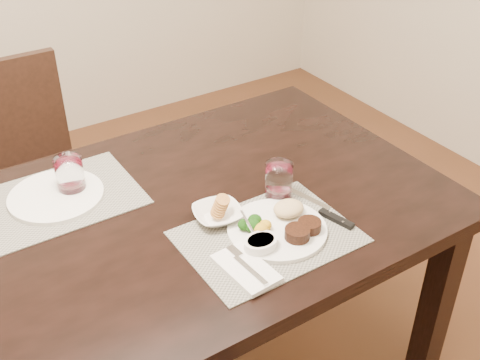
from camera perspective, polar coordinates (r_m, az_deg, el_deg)
dining_table at (r=1.73m, az=-11.83°, el=-7.34°), size 2.00×1.00×0.75m
chair_far at (r=2.57m, az=-19.53°, el=1.71°), size 0.42×0.42×0.90m
placemat_near at (r=1.64m, az=2.66°, el=-5.40°), size 0.46×0.34×0.00m
placemat_far at (r=1.86m, az=-16.84°, el=-1.73°), size 0.46×0.34×0.00m
dinner_plate at (r=1.65m, az=3.97°, el=-4.34°), size 0.27×0.27×0.05m
napkin_fork at (r=1.53m, az=0.55°, el=-8.35°), size 0.11×0.18×0.02m
steak_knife at (r=1.72m, az=8.45°, el=-3.18°), size 0.06×0.26×0.01m
cracker_bowl at (r=1.69m, az=-2.15°, el=-3.22°), size 0.16×0.16×0.06m
sauce_ramekin at (r=1.58m, az=1.96°, el=-6.10°), size 0.09×0.14×0.07m
wine_glass_near at (r=1.76m, az=3.70°, el=-0.18°), size 0.08×0.08×0.11m
far_plate at (r=1.86m, az=-17.04°, el=-1.43°), size 0.28×0.28×0.01m
wine_glass_far at (r=1.85m, az=-15.79°, el=0.31°), size 0.08×0.08×0.11m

